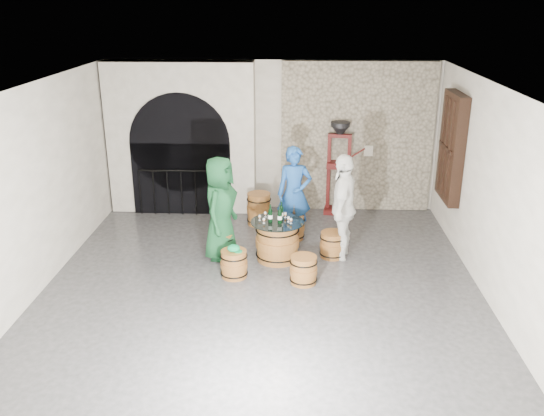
{
  "coord_description": "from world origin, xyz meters",
  "views": [
    {
      "loc": [
        0.53,
        -8.07,
        4.42
      ],
      "look_at": [
        0.13,
        1.06,
        1.05
      ],
      "focal_mm": 38.0,
      "sensor_mm": 36.0,
      "label": 1
    }
  ],
  "objects_px": {
    "wine_bottle_right": "(281,212)",
    "corking_press": "(339,161)",
    "person_green": "(220,208)",
    "person_white": "(343,207)",
    "wine_bottle_left": "(270,215)",
    "wine_bottle_center": "(280,216)",
    "barrel_stool_far": "(293,227)",
    "person_blue": "(294,193)",
    "barrel_stool_right": "(332,245)",
    "barrel_table": "(277,241)",
    "barrel_stool_left": "(222,245)",
    "barrel_stool_near_left": "(234,264)",
    "barrel_stool_near_right": "(304,270)",
    "side_barrel": "(259,209)"
  },
  "relations": [
    {
      "from": "barrel_stool_far",
      "to": "corking_press",
      "type": "distance_m",
      "value": 1.98
    },
    {
      "from": "barrel_stool_near_left",
      "to": "person_green",
      "type": "height_order",
      "value": "person_green"
    },
    {
      "from": "barrel_stool_far",
      "to": "side_barrel",
      "type": "distance_m",
      "value": 1.01
    },
    {
      "from": "person_blue",
      "to": "person_green",
      "type": "bearing_deg",
      "value": -146.95
    },
    {
      "from": "barrel_stool_left",
      "to": "wine_bottle_right",
      "type": "bearing_deg",
      "value": 2.77
    },
    {
      "from": "person_green",
      "to": "barrel_stool_far",
      "type": "bearing_deg",
      "value": -41.43
    },
    {
      "from": "barrel_table",
      "to": "wine_bottle_center",
      "type": "bearing_deg",
      "value": -57.99
    },
    {
      "from": "side_barrel",
      "to": "barrel_stool_near_left",
      "type": "bearing_deg",
      "value": -96.25
    },
    {
      "from": "wine_bottle_center",
      "to": "barrel_stool_left",
      "type": "bearing_deg",
      "value": 173.09
    },
    {
      "from": "barrel_stool_left",
      "to": "corking_press",
      "type": "height_order",
      "value": "corking_press"
    },
    {
      "from": "wine_bottle_center",
      "to": "person_green",
      "type": "bearing_deg",
      "value": 173.12
    },
    {
      "from": "barrel_stool_right",
      "to": "corking_press",
      "type": "relative_size",
      "value": 0.24
    },
    {
      "from": "barrel_table",
      "to": "barrel_stool_far",
      "type": "distance_m",
      "value": 1.0
    },
    {
      "from": "barrel_stool_far",
      "to": "barrel_stool_right",
      "type": "relative_size",
      "value": 1.0
    },
    {
      "from": "person_blue",
      "to": "wine_bottle_right",
      "type": "relative_size",
      "value": 5.56
    },
    {
      "from": "barrel_stool_left",
      "to": "wine_bottle_right",
      "type": "height_order",
      "value": "wine_bottle_right"
    },
    {
      "from": "wine_bottle_right",
      "to": "corking_press",
      "type": "xyz_separation_m",
      "value": [
        1.15,
        2.33,
        0.3
      ]
    },
    {
      "from": "barrel_stool_left",
      "to": "wine_bottle_center",
      "type": "relative_size",
      "value": 1.45
    },
    {
      "from": "wine_bottle_right",
      "to": "barrel_table",
      "type": "bearing_deg",
      "value": -120.12
    },
    {
      "from": "barrel_stool_far",
      "to": "corking_press",
      "type": "bearing_deg",
      "value": 57.42
    },
    {
      "from": "person_blue",
      "to": "corking_press",
      "type": "relative_size",
      "value": 0.91
    },
    {
      "from": "corking_press",
      "to": "person_white",
      "type": "bearing_deg",
      "value": -83.58
    },
    {
      "from": "person_green",
      "to": "wine_bottle_center",
      "type": "bearing_deg",
      "value": -83.62
    },
    {
      "from": "barrel_stool_left",
      "to": "wine_bottle_center",
      "type": "xyz_separation_m",
      "value": [
        1.04,
        -0.13,
        0.62
      ]
    },
    {
      "from": "barrel_stool_near_left",
      "to": "wine_bottle_center",
      "type": "relative_size",
      "value": 1.45
    },
    {
      "from": "barrel_table",
      "to": "barrel_stool_near_left",
      "type": "bearing_deg",
      "value": -134.52
    },
    {
      "from": "barrel_stool_near_right",
      "to": "wine_bottle_left",
      "type": "height_order",
      "value": "wine_bottle_left"
    },
    {
      "from": "barrel_stool_near_left",
      "to": "barrel_stool_far",
      "type": "bearing_deg",
      "value": 59.94
    },
    {
      "from": "person_blue",
      "to": "corking_press",
      "type": "height_order",
      "value": "corking_press"
    },
    {
      "from": "corking_press",
      "to": "barrel_stool_near_right",
      "type": "bearing_deg",
      "value": -94.76
    },
    {
      "from": "wine_bottle_left",
      "to": "wine_bottle_right",
      "type": "distance_m",
      "value": 0.23
    },
    {
      "from": "barrel_stool_left",
      "to": "wine_bottle_right",
      "type": "xyz_separation_m",
      "value": [
        1.06,
        0.05,
        0.62
      ]
    },
    {
      "from": "person_blue",
      "to": "corking_press",
      "type": "bearing_deg",
      "value": 53.12
    },
    {
      "from": "wine_bottle_left",
      "to": "wine_bottle_center",
      "type": "xyz_separation_m",
      "value": [
        0.17,
        -0.03,
        0.0
      ]
    },
    {
      "from": "barrel_stool_far",
      "to": "person_green",
      "type": "distance_m",
      "value": 1.71
    },
    {
      "from": "person_green",
      "to": "side_barrel",
      "type": "bearing_deg",
      "value": -6.1
    },
    {
      "from": "barrel_stool_near_left",
      "to": "corking_press",
      "type": "bearing_deg",
      "value": 58.74
    },
    {
      "from": "barrel_stool_far",
      "to": "barrel_stool_near_right",
      "type": "xyz_separation_m",
      "value": [
        0.19,
        -1.84,
        0.0
      ]
    },
    {
      "from": "barrel_table",
      "to": "wine_bottle_right",
      "type": "relative_size",
      "value": 2.88
    },
    {
      "from": "wine_bottle_left",
      "to": "wine_bottle_center",
      "type": "height_order",
      "value": "same"
    },
    {
      "from": "barrel_stool_near_left",
      "to": "person_blue",
      "type": "bearing_deg",
      "value": 60.4
    },
    {
      "from": "person_green",
      "to": "wine_bottle_right",
      "type": "relative_size",
      "value": 5.74
    },
    {
      "from": "barrel_stool_near_left",
      "to": "person_blue",
      "type": "xyz_separation_m",
      "value": [
        0.98,
        1.73,
        0.67
      ]
    },
    {
      "from": "wine_bottle_left",
      "to": "barrel_stool_right",
      "type": "bearing_deg",
      "value": 9.58
    },
    {
      "from": "barrel_stool_left",
      "to": "wine_bottle_center",
      "type": "distance_m",
      "value": 1.21
    },
    {
      "from": "barrel_stool_right",
      "to": "corking_press",
      "type": "bearing_deg",
      "value": 84.29
    },
    {
      "from": "barrel_table",
      "to": "wine_bottle_left",
      "type": "relative_size",
      "value": 2.88
    },
    {
      "from": "barrel_stool_right",
      "to": "person_green",
      "type": "distance_m",
      "value": 2.11
    },
    {
      "from": "person_green",
      "to": "wine_bottle_right",
      "type": "height_order",
      "value": "person_green"
    },
    {
      "from": "person_green",
      "to": "person_white",
      "type": "relative_size",
      "value": 0.98
    }
  ]
}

